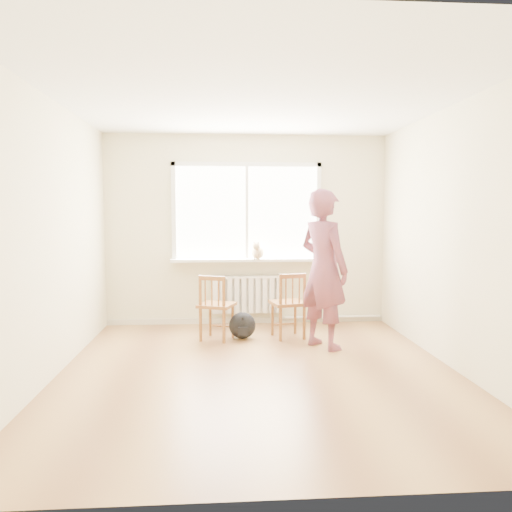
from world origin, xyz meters
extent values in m
plane|color=#AA7A45|center=(0.00, 0.00, 0.00)|extent=(4.50, 4.50, 0.00)
plane|color=white|center=(0.00, 0.00, 2.70)|extent=(4.50, 4.50, 0.00)
cube|color=beige|center=(0.00, 2.25, 1.35)|extent=(4.00, 0.01, 2.70)
cube|color=white|center=(0.00, 2.23, 1.60)|extent=(2.00, 0.02, 1.30)
cube|color=white|center=(0.00, 2.21, 2.28)|extent=(2.12, 0.05, 0.06)
cube|color=white|center=(-1.03, 2.21, 1.60)|extent=(0.06, 0.05, 1.42)
cube|color=white|center=(1.03, 2.21, 1.60)|extent=(0.06, 0.05, 1.42)
cube|color=white|center=(0.00, 2.21, 1.60)|extent=(0.04, 0.05, 1.30)
cube|color=white|center=(0.00, 2.14, 0.93)|extent=(2.15, 0.22, 0.04)
cube|color=white|center=(0.00, 2.20, 0.43)|extent=(1.00, 0.02, 0.55)
cube|color=white|center=(0.00, 2.15, 0.43)|extent=(1.00, 0.10, 0.51)
cube|color=white|center=(0.00, 2.15, 0.69)|extent=(1.00, 0.12, 0.03)
cylinder|color=silver|center=(1.25, 2.19, 0.08)|extent=(1.40, 0.04, 0.04)
cube|color=beige|center=(0.00, 2.23, 0.04)|extent=(4.00, 0.03, 0.08)
cube|color=#985E2C|center=(-0.43, 1.33, 0.44)|extent=(0.52, 0.51, 0.04)
cylinder|color=#985E2C|center=(-0.23, 1.42, 0.22)|extent=(0.04, 0.04, 0.44)
cylinder|color=#985E2C|center=(-0.52, 1.54, 0.22)|extent=(0.04, 0.04, 0.44)
cylinder|color=#985E2C|center=(-0.34, 1.13, 0.22)|extent=(0.04, 0.04, 0.44)
cylinder|color=#985E2C|center=(-0.63, 1.24, 0.22)|extent=(0.04, 0.04, 0.44)
cylinder|color=#985E2C|center=(-0.34, 1.13, 0.41)|extent=(0.04, 0.04, 0.83)
cylinder|color=#985E2C|center=(-0.63, 1.24, 0.41)|extent=(0.04, 0.04, 0.83)
cube|color=#985E2C|center=(-0.49, 1.19, 0.80)|extent=(0.32, 0.15, 0.05)
cylinder|color=#985E2C|center=(-0.40, 1.16, 0.62)|extent=(0.02, 0.02, 0.33)
cylinder|color=#985E2C|center=(-0.49, 1.19, 0.62)|extent=(0.02, 0.02, 0.33)
cylinder|color=#985E2C|center=(-0.57, 1.22, 0.62)|extent=(0.02, 0.02, 0.33)
cube|color=#985E2C|center=(0.48, 1.37, 0.45)|extent=(0.49, 0.48, 0.04)
cylinder|color=#985E2C|center=(0.60, 1.56, 0.22)|extent=(0.04, 0.04, 0.45)
cylinder|color=#985E2C|center=(0.29, 1.49, 0.22)|extent=(0.04, 0.04, 0.45)
cylinder|color=#985E2C|center=(0.67, 1.25, 0.22)|extent=(0.04, 0.04, 0.45)
cylinder|color=#985E2C|center=(0.36, 1.18, 0.22)|extent=(0.04, 0.04, 0.45)
cylinder|color=#985E2C|center=(0.67, 1.25, 0.42)|extent=(0.04, 0.04, 0.84)
cylinder|color=#985E2C|center=(0.36, 1.18, 0.42)|extent=(0.04, 0.04, 0.84)
cube|color=#985E2C|center=(0.52, 1.21, 0.81)|extent=(0.34, 0.11, 0.05)
cylinder|color=#985E2C|center=(0.60, 1.23, 0.64)|extent=(0.02, 0.02, 0.34)
cylinder|color=#985E2C|center=(0.52, 1.21, 0.64)|extent=(0.02, 0.02, 0.34)
cylinder|color=#985E2C|center=(0.43, 1.19, 0.64)|extent=(0.02, 0.02, 0.34)
imported|color=#B23B3D|center=(0.83, 0.87, 0.94)|extent=(0.76, 0.82, 1.88)
ellipsoid|color=beige|center=(0.14, 2.07, 1.04)|extent=(0.22, 0.28, 0.18)
sphere|color=beige|center=(0.12, 1.95, 1.14)|extent=(0.10, 0.10, 0.10)
cone|color=beige|center=(0.09, 1.96, 1.19)|extent=(0.03, 0.03, 0.04)
cone|color=beige|center=(0.14, 1.95, 1.19)|extent=(0.03, 0.03, 0.04)
cylinder|color=beige|center=(0.18, 2.20, 0.99)|extent=(0.06, 0.17, 0.02)
cylinder|color=beige|center=(0.10, 1.99, 1.00)|extent=(0.02, 0.02, 0.09)
cylinder|color=beige|center=(0.15, 1.97, 1.00)|extent=(0.02, 0.02, 0.09)
ellipsoid|color=black|center=(-0.11, 1.34, 0.17)|extent=(0.41, 0.37, 0.34)
camera|label=1|loc=(-0.38, -4.89, 1.60)|focal=35.00mm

